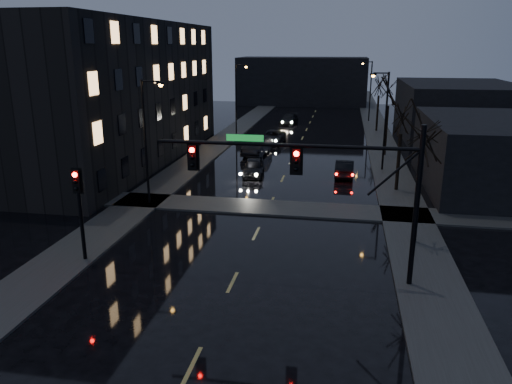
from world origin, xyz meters
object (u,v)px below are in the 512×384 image
at_px(oncoming_car_b, 257,145).
at_px(oncoming_car_a, 254,167).
at_px(oncoming_car_c, 273,137).
at_px(oncoming_car_d, 289,120).
at_px(lead_car, 345,168).

bearing_deg(oncoming_car_b, oncoming_car_a, -77.36).
xyz_separation_m(oncoming_car_c, oncoming_car_d, (0.25, 12.98, -0.00)).
distance_m(oncoming_car_c, lead_car, 15.06).
distance_m(oncoming_car_b, oncoming_car_d, 19.03).
bearing_deg(oncoming_car_d, oncoming_car_b, -86.60).
xyz_separation_m(oncoming_car_d, lead_car, (7.33, -26.00, -0.00)).
distance_m(oncoming_car_b, lead_car, 10.83).
bearing_deg(oncoming_car_c, oncoming_car_b, -92.77).
height_order(oncoming_car_a, oncoming_car_c, oncoming_car_a).
height_order(oncoming_car_a, oncoming_car_b, oncoming_car_b).
distance_m(oncoming_car_a, lead_car, 7.22).
distance_m(oncoming_car_a, oncoming_car_c, 14.02).
bearing_deg(oncoming_car_c, lead_car, -56.03).
relative_size(oncoming_car_b, oncoming_car_d, 1.14).
height_order(oncoming_car_b, oncoming_car_c, oncoming_car_b).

